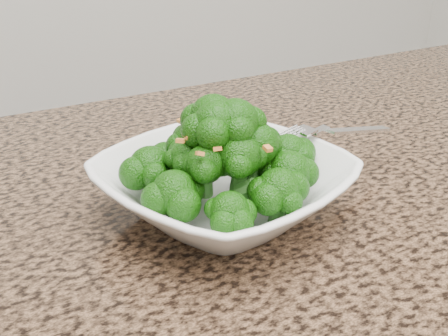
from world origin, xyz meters
TOP-DOWN VIEW (x-y plane):
  - granite_counter at (0.00, 0.30)m, footprint 1.64×1.04m
  - bowl at (-0.09, 0.42)m, footprint 0.29×0.29m
  - broccoli_pile at (-0.09, 0.42)m, footprint 0.21×0.21m
  - garlic_topping at (-0.09, 0.42)m, footprint 0.12×0.12m
  - fork at (0.03, 0.42)m, footprint 0.17×0.06m

SIDE VIEW (x-z plane):
  - granite_counter at x=0.00m, z-range 0.87..0.90m
  - bowl at x=-0.09m, z-range 0.90..0.96m
  - fork at x=0.03m, z-range 0.96..0.97m
  - broccoli_pile at x=-0.09m, z-range 0.96..1.03m
  - garlic_topping at x=-0.09m, z-range 1.03..1.04m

